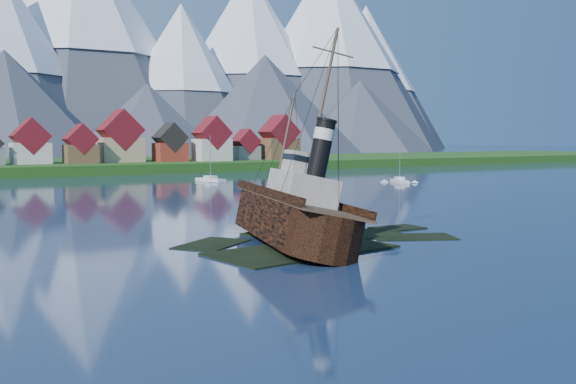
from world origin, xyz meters
TOP-DOWN VIEW (x-y plane):
  - ground at (0.00, 0.00)m, footprint 1400.00×1400.00m
  - shoal at (1.78, 2.15)m, footprint 31.71×21.24m
  - shore_bank at (0.00, 170.00)m, footprint 600.00×80.00m
  - seawall at (0.00, 132.00)m, footprint 600.00×2.50m
  - tugboat_wreck at (-1.87, 4.37)m, footprint 6.90×29.71m
  - sailboat_d at (67.92, 65.50)m, footprint 5.56×9.03m
  - sailboat_e at (30.52, 93.89)m, footprint 4.10×10.60m

SIDE VIEW (x-z plane):
  - shoal at x=1.78m, z-range -0.92..0.22m
  - ground at x=0.00m, z-range 0.00..0.00m
  - shore_bank at x=0.00m, z-range -1.60..1.60m
  - seawall at x=0.00m, z-range -1.00..1.00m
  - sailboat_e at x=30.52m, z-range -5.73..6.26m
  - sailboat_d at x=67.92m, z-range -5.78..6.34m
  - tugboat_wreck at x=-1.87m, z-range -8.81..14.73m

